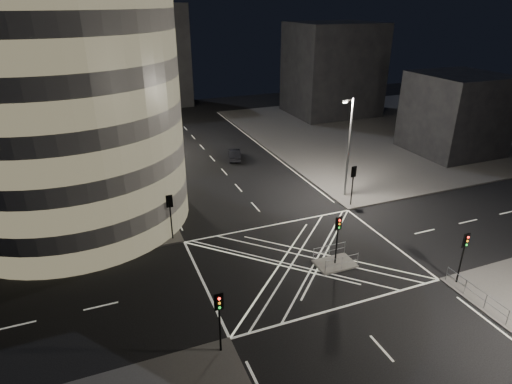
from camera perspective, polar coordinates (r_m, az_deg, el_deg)
name	(u,v)px	position (r m, az deg, el deg)	size (l,w,h in m)	color
ground	(303,260)	(34.01, 6.23, -8.97)	(120.00, 120.00, 0.00)	black
sidewalk_far_right	(389,130)	(69.78, 17.36, 7.86)	(42.00, 42.00, 0.15)	#514F4C
central_island	(335,264)	(33.77, 10.47, -9.38)	(3.00, 2.00, 0.15)	slate
office_block_rear	(14,60)	(67.80, -29.57, 15.05)	(24.00, 16.00, 22.00)	gray
building_right_far	(332,69)	(76.92, 10.15, 15.82)	(14.00, 12.00, 15.00)	black
building_right_near	(455,114)	(61.42, 25.01, 9.46)	(10.00, 10.00, 10.00)	black
building_far_end	(138,57)	(84.02, -15.51, 16.97)	(18.00, 8.00, 18.00)	black
tree_a	(143,186)	(36.92, -14.81, 0.81)	(3.88, 3.88, 6.46)	black
tree_b	(134,161)	(42.44, -15.98, 3.98)	(4.91, 4.91, 7.18)	black
tree_c	(127,142)	(48.09, -16.87, 6.41)	(3.78, 3.78, 6.67)	black
tree_d	(121,126)	(53.80, -17.59, 8.37)	(4.64, 4.64, 7.34)	black
tree_e	(117,121)	(59.82, -18.04, 8.98)	(3.48, 3.48, 5.81)	black
traffic_signal_fl	(170,209)	(35.72, -11.39, -2.21)	(0.55, 0.22, 4.00)	black
traffic_signal_nl	(219,312)	(24.47, -4.93, -15.63)	(0.55, 0.22, 4.00)	black
traffic_signal_fr	(353,178)	(41.98, 12.82, 1.78)	(0.55, 0.22, 4.00)	black
traffic_signal_nr	(464,249)	(32.94, 25.99, -6.82)	(0.55, 0.22, 4.00)	black
traffic_signal_island	(338,231)	(32.30, 10.85, -5.18)	(0.55, 0.22, 4.00)	black
street_lamp_left_near	(149,159)	(39.38, -14.08, 4.24)	(1.25, 0.25, 10.00)	slate
street_lamp_left_far	(126,114)	(56.60, -16.90, 9.98)	(1.25, 0.25, 10.00)	slate
street_lamp_right_far	(349,145)	(43.13, 12.24, 6.17)	(1.25, 0.25, 10.00)	slate
railing_island_south	(342,263)	(32.81, 11.38, -9.26)	(2.80, 0.06, 1.10)	slate
railing_island_north	(329,251)	(34.07, 9.76, -7.74)	(2.80, 0.06, 1.10)	slate
sedan	(234,154)	(54.25, -2.89, 5.02)	(1.41, 4.04, 1.33)	black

